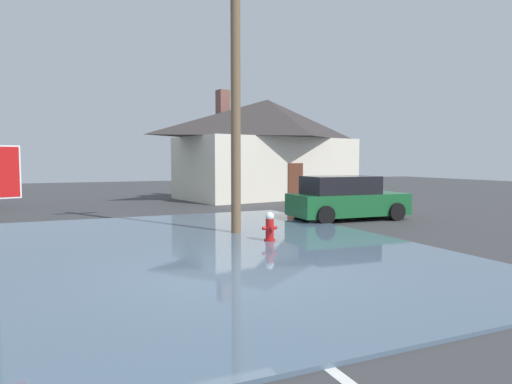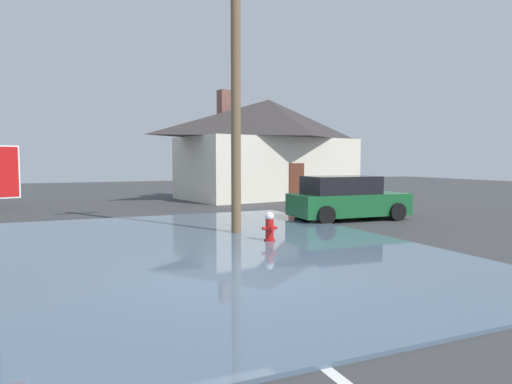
% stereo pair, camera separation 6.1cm
% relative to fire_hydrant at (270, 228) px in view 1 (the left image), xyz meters
% --- Properties ---
extents(ground_plane, '(80.00, 80.00, 0.10)m').
position_rel_fire_hydrant_xyz_m(ground_plane, '(-2.15, -3.12, -0.45)').
color(ground_plane, '#38383A').
extents(flood_puddle, '(11.82, 13.29, 0.06)m').
position_rel_fire_hydrant_xyz_m(flood_puddle, '(-2.64, -0.09, -0.37)').
color(flood_puddle, '#4C6075').
rests_on(flood_puddle, ground).
extents(lane_stop_bar, '(3.10, 0.57, 0.01)m').
position_rel_fire_hydrant_xyz_m(lane_stop_bar, '(-1.35, -5.39, -0.39)').
color(lane_stop_bar, silver).
rests_on(lane_stop_bar, ground).
extents(fire_hydrant, '(0.41, 0.35, 0.81)m').
position_rel_fire_hydrant_xyz_m(fire_hydrant, '(0.00, 0.00, 0.00)').
color(fire_hydrant, red).
rests_on(fire_hydrant, ground).
extents(utility_pole, '(1.60, 0.28, 9.41)m').
position_rel_fire_hydrant_xyz_m(utility_pole, '(-0.30, 1.62, 4.49)').
color(utility_pole, brown).
rests_on(utility_pole, ground).
extents(house, '(11.34, 7.26, 6.06)m').
position_rel_fire_hydrant_xyz_m(house, '(6.22, 13.20, 2.52)').
color(house, silver).
rests_on(house, ground).
extents(parked_car, '(4.32, 2.20, 1.58)m').
position_rel_fire_hydrant_xyz_m(parked_car, '(4.55, 3.07, 0.36)').
color(parked_car, '#195B2D').
rests_on(parked_car, ground).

